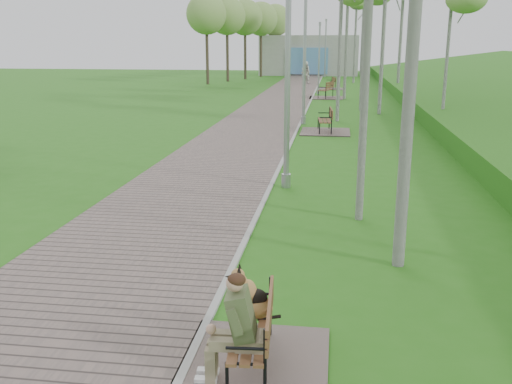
% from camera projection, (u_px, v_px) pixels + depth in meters
% --- Properties ---
extents(ground, '(120.00, 120.00, 0.00)m').
position_uv_depth(ground, '(254.00, 223.00, 10.97)').
color(ground, '#286B17').
rests_on(ground, ground).
extents(walkway, '(3.50, 67.00, 0.04)m').
position_uv_depth(walkway, '(278.00, 104.00, 31.79)').
color(walkway, '#655751').
rests_on(walkway, ground).
extents(kerb, '(0.10, 67.00, 0.05)m').
position_uv_depth(kerb, '(309.00, 104.00, 31.55)').
color(kerb, '#999993').
rests_on(kerb, ground).
extents(building_north, '(10.00, 5.20, 4.00)m').
position_uv_depth(building_north, '(309.00, 55.00, 59.47)').
color(building_north, '#9E9E99').
rests_on(building_north, ground).
extents(bench_main, '(1.57, 1.75, 1.37)m').
position_uv_depth(bench_main, '(246.00, 335.00, 6.01)').
color(bench_main, '#655751').
rests_on(bench_main, ground).
extents(bench_second, '(1.86, 2.07, 1.14)m').
position_uv_depth(bench_second, '(325.00, 127.00, 21.85)').
color(bench_second, '#655751').
rests_on(bench_second, ground).
extents(bench_third, '(2.03, 2.26, 1.25)m').
position_uv_depth(bench_third, '(326.00, 94.00, 35.08)').
color(bench_third, '#655751').
rests_on(bench_third, ground).
extents(bench_far, '(1.72, 1.91, 1.06)m').
position_uv_depth(bench_far, '(331.00, 86.00, 41.82)').
color(bench_far, '#655751').
rests_on(bench_far, ground).
extents(lamp_post_near, '(0.22, 0.22, 5.70)m').
position_uv_depth(lamp_post_near, '(288.00, 74.00, 12.97)').
color(lamp_post_near, '#95979C').
rests_on(lamp_post_near, ground).
extents(lamp_post_second, '(0.22, 0.22, 5.58)m').
position_uv_depth(lamp_post_second, '(304.00, 61.00, 23.45)').
color(lamp_post_second, '#95979C').
rests_on(lamp_post_second, ground).
extents(lamp_post_third, '(0.18, 0.18, 4.61)m').
position_uv_depth(lamp_post_third, '(319.00, 61.00, 37.40)').
color(lamp_post_third, '#95979C').
rests_on(lamp_post_third, ground).
extents(lamp_post_far, '(0.21, 0.21, 5.50)m').
position_uv_depth(lamp_post_far, '(325.00, 50.00, 55.56)').
color(lamp_post_far, '#95979C').
rests_on(lamp_post_far, ground).
extents(pedestrian_near, '(0.71, 0.52, 1.82)m').
position_uv_depth(pedestrian_near, '(306.00, 72.00, 47.15)').
color(pedestrian_near, silver).
rests_on(pedestrian_near, ground).
extents(pedestrian_far, '(0.98, 0.89, 1.63)m').
position_uv_depth(pedestrian_far, '(305.00, 74.00, 46.76)').
color(pedestrian_far, gray).
rests_on(pedestrian_far, ground).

